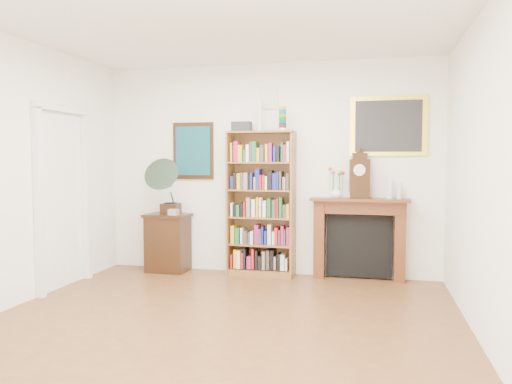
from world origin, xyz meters
TOP-DOWN VIEW (x-y plane):
  - room at (0.00, 0.00)m, footprint 4.51×5.01m
  - door_casing at (-2.21, 1.20)m, footprint 0.08×1.02m
  - teal_poster at (-1.05, 2.48)m, footprint 0.58×0.04m
  - small_picture at (0.00, 2.48)m, footprint 0.26×0.04m
  - gilt_painting at (1.55, 2.48)m, footprint 0.95×0.04m
  - bookshelf at (-0.06, 2.32)m, footprint 0.89×0.34m
  - side_cabinet at (-1.35, 2.27)m, footprint 0.60×0.44m
  - fireplace at (1.21, 2.41)m, footprint 1.24×0.33m
  - gramophone at (-1.32, 2.18)m, footprint 0.49×0.60m
  - cd_stack at (-1.21, 2.15)m, footprint 0.12×0.12m
  - mantel_clock at (1.21, 2.35)m, footprint 0.26×0.17m
  - flower_vase at (0.92, 2.33)m, footprint 0.16×0.16m
  - teacup at (1.12, 2.32)m, footprint 0.11×0.11m
  - bottle_left at (1.58, 2.37)m, footprint 0.07×0.07m
  - bottle_right at (1.69, 2.39)m, footprint 0.06×0.06m

SIDE VIEW (x-z plane):
  - side_cabinet at x=-1.35m, z-range 0.00..0.79m
  - fireplace at x=1.21m, z-range 0.09..1.13m
  - cd_stack at x=-1.21m, z-range 0.79..0.87m
  - bookshelf at x=-0.06m, z-range -0.03..2.16m
  - teacup at x=1.12m, z-range 1.04..1.11m
  - flower_vase at x=0.92m, z-range 1.04..1.19m
  - bottle_right at x=1.69m, z-range 1.04..1.24m
  - bottle_left at x=1.58m, z-range 1.04..1.28m
  - gramophone at x=-1.32m, z-range 0.84..1.60m
  - door_casing at x=-2.21m, z-range 0.18..2.35m
  - mantel_clock at x=1.21m, z-range 1.03..1.60m
  - room at x=0.00m, z-range -0.01..2.81m
  - teal_poster at x=-1.05m, z-range 1.26..2.04m
  - gilt_painting at x=1.55m, z-range 1.58..2.33m
  - small_picture at x=0.00m, z-range 2.20..2.50m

